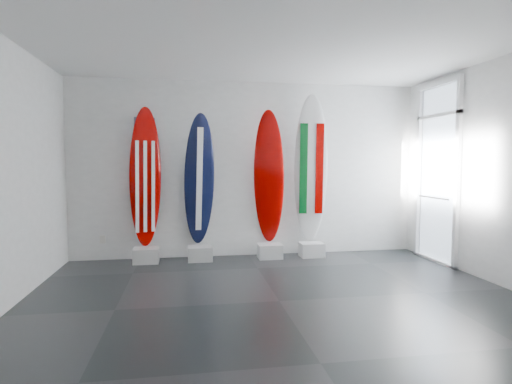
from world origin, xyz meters
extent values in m
plane|color=black|center=(0.00, 0.00, 0.00)|extent=(6.00, 6.00, 0.00)
plane|color=white|center=(0.00, 0.00, 3.00)|extent=(6.00, 6.00, 0.00)
plane|color=silver|center=(0.00, 2.50, 1.50)|extent=(6.00, 0.00, 6.00)
plane|color=silver|center=(0.00, -2.50, 1.50)|extent=(6.00, 0.00, 6.00)
plane|color=silver|center=(3.00, 0.00, 1.50)|extent=(0.00, 5.00, 5.00)
cube|color=silver|center=(-1.72, 2.18, 0.12)|extent=(0.40, 0.30, 0.24)
ellipsoid|color=#9F0100|center=(-1.72, 2.28, 1.37)|extent=(0.56, 0.39, 2.27)
cube|color=silver|center=(-0.86, 2.18, 0.12)|extent=(0.40, 0.30, 0.24)
ellipsoid|color=black|center=(-0.86, 2.28, 1.33)|extent=(0.56, 0.52, 2.19)
cube|color=silver|center=(0.32, 2.18, 0.12)|extent=(0.40, 0.30, 0.24)
ellipsoid|color=#9F0100|center=(0.32, 2.28, 1.37)|extent=(0.59, 0.50, 2.26)
cube|color=silver|center=(1.05, 2.18, 0.12)|extent=(0.40, 0.30, 0.24)
ellipsoid|color=white|center=(1.05, 2.28, 1.51)|extent=(0.60, 0.31, 2.54)
cube|color=silver|center=(-2.45, 2.48, 0.35)|extent=(0.09, 0.02, 0.13)
camera|label=1|loc=(-1.04, -4.67, 1.62)|focal=29.24mm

